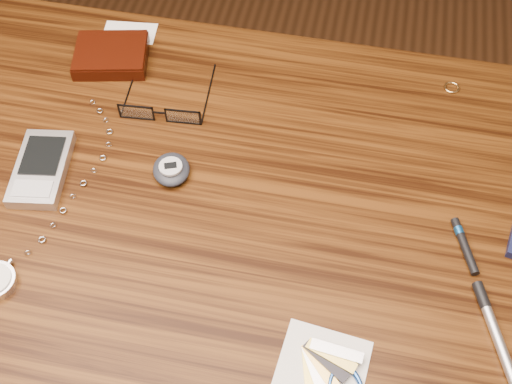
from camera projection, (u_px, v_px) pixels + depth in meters
desk at (227, 250)px, 0.91m from camera, size 1.00×0.70×0.75m
wallet_and_card at (112, 55)px, 0.98m from camera, size 0.13×0.15×0.02m
eyeglasses at (161, 111)px, 0.91m from camera, size 0.13×0.13×0.03m
gold_ring at (452, 88)px, 0.96m from camera, size 0.03×0.03×0.00m
pocket_watch at (1, 274)px, 0.77m from camera, size 0.09×0.33×0.02m
pda_phone at (41, 168)px, 0.86m from camera, size 0.08×0.13×0.02m
pedometer at (171, 169)px, 0.86m from camera, size 0.07×0.07×0.02m
notepad_keys at (333, 383)px, 0.70m from camera, size 0.12×0.12×0.01m
silver_pen at (496, 333)px, 0.73m from camera, size 0.06×0.15×0.01m
black_blue_pen at (464, 244)px, 0.80m from camera, size 0.04×0.08×0.01m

